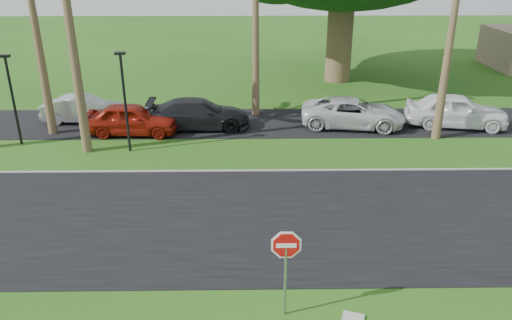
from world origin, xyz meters
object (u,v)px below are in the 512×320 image
Objects in this scene: car_pickup at (456,111)px; car_minivan at (353,113)px; car_red at (132,119)px; car_dark at (199,114)px; stop_sign_near at (286,256)px; car_silver at (84,109)px.

car_minivan is at bearing 99.34° from car_pickup.
car_dark is (3.33, 0.88, -0.03)m from car_red.
stop_sign_near reaches higher than car_minivan.
car_dark reaches higher than car_minivan.
car_pickup is at bearing -92.04° from car_silver.
car_pickup is at bearing -91.85° from car_dark.
stop_sign_near is at bearing -151.49° from car_red.
car_pickup is (5.45, -0.08, 0.13)m from car_minivan.
car_red is at bearing 116.38° from stop_sign_near.
stop_sign_near is at bearing 155.82° from car_pickup.
stop_sign_near is 18.67m from car_silver.
stop_sign_near reaches higher than car_silver.
car_red is 11.52m from car_minivan.
car_pickup is at bearing -84.80° from car_red.
stop_sign_near is 0.50× the size of car_pickup.
car_silver is 0.80× the size of car_minivan.
car_red reaches higher than car_silver.
car_pickup reaches higher than car_minivan.
car_red is (3.03, -1.99, 0.08)m from car_silver.
car_red is (-6.85, 13.81, -0.98)m from stop_sign_near.
stop_sign_near reaches higher than car_red.
stop_sign_near is 15.45m from car_red.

